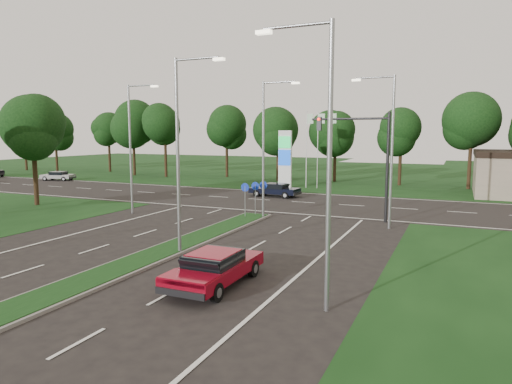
% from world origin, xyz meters
% --- Properties ---
extents(ground, '(160.00, 160.00, 0.00)m').
position_xyz_m(ground, '(0.00, 0.00, 0.00)').
color(ground, black).
rests_on(ground, ground).
extents(verge_far, '(160.00, 50.00, 0.02)m').
position_xyz_m(verge_far, '(0.00, 55.00, 0.00)').
color(verge_far, black).
rests_on(verge_far, ground).
extents(cross_road, '(160.00, 12.00, 0.02)m').
position_xyz_m(cross_road, '(0.00, 24.00, 0.00)').
color(cross_road, black).
rests_on(cross_road, ground).
extents(median_kerb, '(2.00, 26.00, 0.12)m').
position_xyz_m(median_kerb, '(0.00, 4.00, 0.06)').
color(median_kerb, slate).
rests_on(median_kerb, ground).
extents(streetlight_median_near, '(2.53, 0.22, 9.00)m').
position_xyz_m(streetlight_median_near, '(1.00, 6.00, 5.08)').
color(streetlight_median_near, gray).
rests_on(streetlight_median_near, ground).
extents(streetlight_median_far, '(2.53, 0.22, 9.00)m').
position_xyz_m(streetlight_median_far, '(1.00, 16.00, 5.08)').
color(streetlight_median_far, gray).
rests_on(streetlight_median_far, ground).
extents(streetlight_left_far, '(2.53, 0.22, 9.00)m').
position_xyz_m(streetlight_left_far, '(-8.30, 14.00, 5.08)').
color(streetlight_left_far, gray).
rests_on(streetlight_left_far, ground).
extents(streetlight_right_far, '(2.53, 0.22, 9.00)m').
position_xyz_m(streetlight_right_far, '(8.80, 16.00, 5.08)').
color(streetlight_right_far, gray).
rests_on(streetlight_right_far, ground).
extents(streetlight_right_near, '(2.53, 0.22, 9.00)m').
position_xyz_m(streetlight_right_near, '(8.80, 2.00, 5.08)').
color(streetlight_right_near, gray).
rests_on(streetlight_right_near, ground).
extents(traffic_signal, '(5.10, 0.42, 7.00)m').
position_xyz_m(traffic_signal, '(7.19, 18.00, 4.65)').
color(traffic_signal, black).
rests_on(traffic_signal, ground).
extents(median_signs, '(1.16, 1.76, 2.38)m').
position_xyz_m(median_signs, '(0.00, 16.40, 1.71)').
color(median_signs, gray).
rests_on(median_signs, ground).
extents(gas_pylon, '(5.80, 1.26, 8.00)m').
position_xyz_m(gas_pylon, '(-3.79, 33.05, 3.20)').
color(gas_pylon, silver).
rests_on(gas_pylon, ground).
extents(tree_left_far, '(5.20, 5.20, 8.86)m').
position_xyz_m(tree_left_far, '(-17.90, 13.93, 6.11)').
color(tree_left_far, black).
rests_on(tree_left_far, ground).
extents(treeline_far, '(6.00, 6.00, 9.90)m').
position_xyz_m(treeline_far, '(0.10, 39.93, 6.83)').
color(treeline_far, black).
rests_on(treeline_far, ground).
extents(red_sedan, '(1.99, 4.71, 1.29)m').
position_xyz_m(red_sedan, '(4.53, 2.70, 0.70)').
color(red_sedan, maroon).
rests_on(red_sedan, ground).
extents(navy_sedan, '(4.53, 2.09, 1.22)m').
position_xyz_m(navy_sedan, '(-2.44, 26.26, 0.65)').
color(navy_sedan, black).
rests_on(navy_sedan, ground).
extents(far_car_a, '(4.14, 2.61, 1.11)m').
position_xyz_m(far_car_a, '(-32.04, 29.01, 0.59)').
color(far_car_a, '#9E9E9E').
rests_on(far_car_a, ground).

